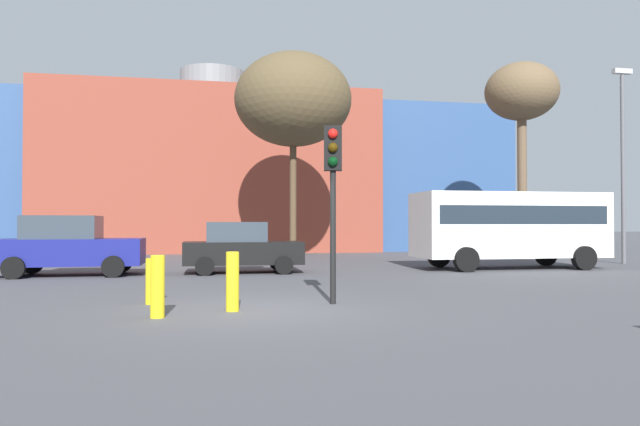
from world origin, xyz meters
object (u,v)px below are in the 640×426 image
Objects in this scene: traffic_light_island at (333,173)px; white_bus at (509,224)px; bollard_yellow_0 at (232,281)px; parked_car_2 at (241,248)px; bollard_yellow_2 at (157,287)px; bare_tree_1 at (522,95)px; parked_car_1 at (69,246)px; street_lamp at (623,153)px; bollard_yellow_1 at (152,281)px; bare_tree_0 at (293,100)px.

white_bus is at bearing 146.46° from traffic_light_island.
white_bus is 11.51m from traffic_light_island.
bollard_yellow_0 is at bearing -61.66° from traffic_light_island.
parked_car_2 is 3.60× the size of bollard_yellow_2.
parked_car_1 is at bearing -163.52° from bare_tree_1.
parked_car_2 is 8.51m from bollard_yellow_0.
bare_tree_1 is 5.51m from street_lamp.
white_bus is at bearing 31.66° from bollard_yellow_1.
traffic_light_island is at bearing -49.77° from parked_car_1.
traffic_light_island is at bearing -95.14° from bare_tree_0.
street_lamp reaches higher than bollard_yellow_2.
traffic_light_island is 3.35× the size of bollard_yellow_2.
bollard_yellow_1 is at bearing -88.57° from traffic_light_island.
parked_car_2 is (5.32, -0.00, -0.10)m from parked_car_1.
bollard_yellow_0 is at bearing -134.92° from bare_tree_1.
bare_tree_0 is at bearing 176.25° from bare_tree_1.
parked_car_2 is 0.57× the size of white_bus.
street_lamp is at bearing 31.23° from bollard_yellow_2.
bare_tree_1 is at bearing 55.85° from white_bus.
parked_car_1 is 0.54× the size of street_lamp.
bare_tree_1 is 1.15× the size of street_lamp.
street_lamp reaches higher than parked_car_2.
parked_car_1 is 1.12× the size of parked_car_2.
bollard_yellow_1 is (3.12, -7.21, -0.47)m from parked_car_1.
bare_tree_0 reaches higher than parked_car_2.
bare_tree_0 is at bearing 160.00° from street_lamp.
street_lamp reaches higher than bollard_yellow_1.
bare_tree_0 is 13.90m from street_lamp.
bollard_yellow_1 is at bearing -140.62° from bare_tree_1.
bollard_yellow_1 is at bearing 140.65° from bollard_yellow_0.
bollard_yellow_1 is 0.85× the size of bollard_yellow_2.
white_bus reaches higher than parked_car_2.
traffic_light_island reaches higher than bollard_yellow_2.
traffic_light_island is (1.36, -7.90, 1.81)m from parked_car_2.
white_bus reaches higher than bollard_yellow_2.
bollard_yellow_2 is (3.37, -9.02, -0.39)m from parked_car_1.
parked_car_2 is 9.20m from bare_tree_0.
traffic_light_island reaches higher than bollard_yellow_0.
bare_tree_0 is at bearing 73.24° from bollard_yellow_2.
bare_tree_0 is at bearing -172.74° from traffic_light_island.
white_bus is at bearing 39.81° from bollard_yellow_0.
parked_car_1 is 4.03× the size of bollard_yellow_2.
traffic_light_island is at bearing -146.19° from street_lamp.
white_bus is 13.92m from bollard_yellow_1.
parked_car_1 is 4.72× the size of bollard_yellow_1.
street_lamp reaches higher than traffic_light_island.
bollard_yellow_1 is (-11.81, -7.28, -1.17)m from white_bus.
bare_tree_0 is (1.27, 14.11, 4.46)m from traffic_light_island.
white_bus reaches higher than bollard_yellow_0.
bare_tree_1 is 20.98m from bollard_yellow_0.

